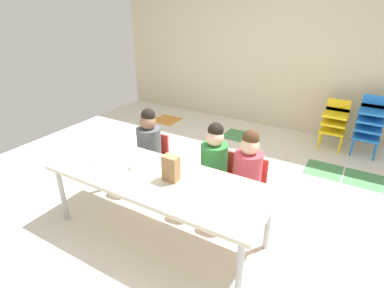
{
  "coord_description": "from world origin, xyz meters",
  "views": [
    {
      "loc": [
        1.22,
        -2.42,
        1.96
      ],
      "look_at": [
        0.0,
        -0.37,
        0.84
      ],
      "focal_mm": 29.3,
      "sensor_mm": 36.0,
      "label": 1
    }
  ],
  "objects_px": {
    "seated_child_middle_seat": "(215,159)",
    "paper_plate_center_table": "(101,163)",
    "kid_chair_yellow_stack": "(335,121)",
    "paper_plate_near_edge": "(134,168)",
    "craft_table": "(157,181)",
    "seated_child_near_camera": "(150,141)",
    "paper_bag_brown": "(171,168)",
    "seated_child_far_right": "(248,168)",
    "donut_powdered_on_plate": "(134,166)",
    "kid_chair_blue_stack": "(370,122)"
  },
  "relations": [
    {
      "from": "seated_child_near_camera",
      "to": "paper_plate_near_edge",
      "type": "relative_size",
      "value": 5.1
    },
    {
      "from": "kid_chair_blue_stack",
      "to": "donut_powdered_on_plate",
      "type": "distance_m",
      "value": 3.23
    },
    {
      "from": "seated_child_far_right",
      "to": "paper_bag_brown",
      "type": "bearing_deg",
      "value": -128.34
    },
    {
      "from": "seated_child_near_camera",
      "to": "seated_child_far_right",
      "type": "distance_m",
      "value": 1.13
    },
    {
      "from": "craft_table",
      "to": "kid_chair_yellow_stack",
      "type": "height_order",
      "value": "kid_chair_yellow_stack"
    },
    {
      "from": "seated_child_near_camera",
      "to": "paper_bag_brown",
      "type": "relative_size",
      "value": 4.17
    },
    {
      "from": "kid_chair_blue_stack",
      "to": "paper_plate_center_table",
      "type": "relative_size",
      "value": 4.44
    },
    {
      "from": "kid_chair_yellow_stack",
      "to": "seated_child_near_camera",
      "type": "bearing_deg",
      "value": -126.52
    },
    {
      "from": "seated_child_middle_seat",
      "to": "kid_chair_yellow_stack",
      "type": "bearing_deg",
      "value": 69.52
    },
    {
      "from": "craft_table",
      "to": "kid_chair_blue_stack",
      "type": "bearing_deg",
      "value": 61.75
    },
    {
      "from": "craft_table",
      "to": "paper_plate_center_table",
      "type": "bearing_deg",
      "value": -173.53
    },
    {
      "from": "seated_child_far_right",
      "to": "kid_chair_blue_stack",
      "type": "xyz_separation_m",
      "value": [
        0.88,
        2.14,
        -0.1
      ]
    },
    {
      "from": "kid_chair_yellow_stack",
      "to": "donut_powdered_on_plate",
      "type": "distance_m",
      "value": 3.03
    },
    {
      "from": "paper_plate_center_table",
      "to": "donut_powdered_on_plate",
      "type": "relative_size",
      "value": 1.76
    },
    {
      "from": "paper_plate_center_table",
      "to": "paper_plate_near_edge",
      "type": "bearing_deg",
      "value": 12.85
    },
    {
      "from": "kid_chair_blue_stack",
      "to": "paper_plate_center_table",
      "type": "distance_m",
      "value": 3.47
    },
    {
      "from": "seated_child_far_right",
      "to": "kid_chair_yellow_stack",
      "type": "relative_size",
      "value": 1.35
    },
    {
      "from": "paper_plate_center_table",
      "to": "kid_chair_blue_stack",
      "type": "bearing_deg",
      "value": 53.8
    },
    {
      "from": "kid_chair_yellow_stack",
      "to": "donut_powdered_on_plate",
      "type": "relative_size",
      "value": 6.66
    },
    {
      "from": "seated_child_middle_seat",
      "to": "seated_child_far_right",
      "type": "bearing_deg",
      "value": 0.0
    },
    {
      "from": "craft_table",
      "to": "kid_chair_blue_stack",
      "type": "distance_m",
      "value": 3.1
    },
    {
      "from": "seated_child_middle_seat",
      "to": "paper_plate_center_table",
      "type": "distance_m",
      "value": 1.06
    },
    {
      "from": "kid_chair_yellow_stack",
      "to": "kid_chair_blue_stack",
      "type": "xyz_separation_m",
      "value": [
        0.42,
        0.0,
        0.06
      ]
    },
    {
      "from": "seated_child_near_camera",
      "to": "kid_chair_yellow_stack",
      "type": "height_order",
      "value": "seated_child_near_camera"
    },
    {
      "from": "donut_powdered_on_plate",
      "to": "kid_chair_blue_stack",
      "type": "bearing_deg",
      "value": 57.65
    },
    {
      "from": "seated_child_near_camera",
      "to": "kid_chair_yellow_stack",
      "type": "distance_m",
      "value": 2.67
    },
    {
      "from": "kid_chair_yellow_stack",
      "to": "craft_table",
      "type": "bearing_deg",
      "value": -110.92
    },
    {
      "from": "seated_child_near_camera",
      "to": "paper_plate_near_edge",
      "type": "distance_m",
      "value": 0.65
    },
    {
      "from": "seated_child_near_camera",
      "to": "donut_powdered_on_plate",
      "type": "height_order",
      "value": "seated_child_near_camera"
    },
    {
      "from": "paper_plate_near_edge",
      "to": "paper_bag_brown",
      "type": "bearing_deg",
      "value": 1.66
    },
    {
      "from": "seated_child_middle_seat",
      "to": "donut_powdered_on_plate",
      "type": "height_order",
      "value": "seated_child_middle_seat"
    },
    {
      "from": "kid_chair_yellow_stack",
      "to": "paper_bag_brown",
      "type": "height_order",
      "value": "paper_bag_brown"
    },
    {
      "from": "seated_child_near_camera",
      "to": "paper_plate_center_table",
      "type": "bearing_deg",
      "value": -93.48
    },
    {
      "from": "seated_child_middle_seat",
      "to": "kid_chair_yellow_stack",
      "type": "xyz_separation_m",
      "value": [
        0.8,
        2.14,
        -0.16
      ]
    },
    {
      "from": "seated_child_near_camera",
      "to": "kid_chair_blue_stack",
      "type": "relative_size",
      "value": 1.15
    },
    {
      "from": "kid_chair_yellow_stack",
      "to": "paper_plate_near_edge",
      "type": "relative_size",
      "value": 3.78
    },
    {
      "from": "seated_child_near_camera",
      "to": "kid_chair_yellow_stack",
      "type": "xyz_separation_m",
      "value": [
        1.58,
        2.14,
        -0.16
      ]
    },
    {
      "from": "kid_chair_blue_stack",
      "to": "donut_powdered_on_plate",
      "type": "bearing_deg",
      "value": -122.35
    },
    {
      "from": "seated_child_near_camera",
      "to": "donut_powdered_on_plate",
      "type": "distance_m",
      "value": 0.65
    },
    {
      "from": "paper_bag_brown",
      "to": "kid_chair_blue_stack",
      "type": "bearing_deg",
      "value": 63.83
    },
    {
      "from": "seated_child_middle_seat",
      "to": "paper_plate_near_edge",
      "type": "relative_size",
      "value": 5.1
    },
    {
      "from": "craft_table",
      "to": "paper_plate_center_table",
      "type": "xyz_separation_m",
      "value": [
        -0.58,
        -0.07,
        0.05
      ]
    },
    {
      "from": "seated_child_middle_seat",
      "to": "paper_plate_near_edge",
      "type": "bearing_deg",
      "value": -130.66
    },
    {
      "from": "seated_child_far_right",
      "to": "kid_chair_yellow_stack",
      "type": "height_order",
      "value": "seated_child_far_right"
    },
    {
      "from": "paper_plate_center_table",
      "to": "seated_child_far_right",
      "type": "bearing_deg",
      "value": 29.41
    },
    {
      "from": "paper_bag_brown",
      "to": "donut_powdered_on_plate",
      "type": "xyz_separation_m",
      "value": [
        -0.39,
        -0.01,
        -0.09
      ]
    },
    {
      "from": "seated_child_middle_seat",
      "to": "paper_plate_center_table",
      "type": "height_order",
      "value": "seated_child_middle_seat"
    },
    {
      "from": "seated_child_near_camera",
      "to": "paper_plate_center_table",
      "type": "distance_m",
      "value": 0.66
    },
    {
      "from": "craft_table",
      "to": "paper_bag_brown",
      "type": "bearing_deg",
      "value": 8.07
    },
    {
      "from": "kid_chair_yellow_stack",
      "to": "paper_plate_center_table",
      "type": "height_order",
      "value": "kid_chair_yellow_stack"
    }
  ]
}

